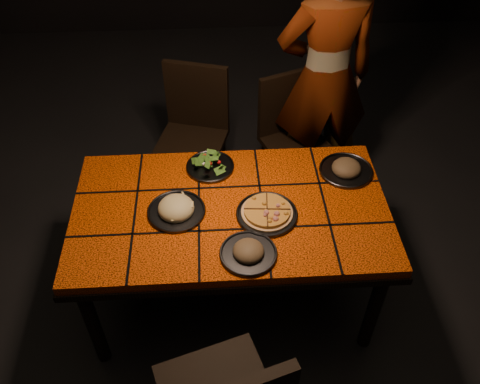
{
  "coord_description": "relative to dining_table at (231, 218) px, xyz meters",
  "views": [
    {
      "loc": [
        -0.06,
        -1.79,
        2.59
      ],
      "look_at": [
        0.05,
        0.04,
        0.82
      ],
      "focal_mm": 38.0,
      "sensor_mm": 36.0,
      "label": 1
    }
  ],
  "objects": [
    {
      "name": "plate_mushroom_a",
      "position": [
        0.07,
        -0.31,
        0.1
      ],
      "size": [
        0.27,
        0.27,
        0.09
      ],
      "color": "#313236",
      "rests_on": "dining_table"
    },
    {
      "name": "plate_mushroom_b",
      "position": [
        0.64,
        0.23,
        0.1
      ],
      "size": [
        0.29,
        0.29,
        0.1
      ],
      "color": "#313236",
      "rests_on": "dining_table"
    },
    {
      "name": "plate_salad",
      "position": [
        -0.1,
        0.31,
        0.1
      ],
      "size": [
        0.26,
        0.26,
        0.07
      ],
      "color": "#313236",
      "rests_on": "dining_table"
    },
    {
      "name": "room_shell",
      "position": [
        0.0,
        0.0,
        0.83
      ],
      "size": [
        6.04,
        7.04,
        3.08
      ],
      "color": "black",
      "rests_on": "ground"
    },
    {
      "name": "diner",
      "position": [
        0.64,
        0.98,
        0.21
      ],
      "size": [
        0.68,
        0.48,
        1.76
      ],
      "primitive_type": "imported",
      "rotation": [
        0.0,
        0.0,
        3.24
      ],
      "color": "brown",
      "rests_on": "ground"
    },
    {
      "name": "chair_far_right",
      "position": [
        0.46,
        0.94,
        -0.16
      ],
      "size": [
        0.52,
        0.52,
        0.89
      ],
      "rotation": [
        0.0,
        0.0,
        0.37
      ],
      "color": "black",
      "rests_on": "ground"
    },
    {
      "name": "dining_table",
      "position": [
        0.0,
        0.0,
        0.0
      ],
      "size": [
        1.62,
        0.92,
        0.75
      ],
      "color": "#E54807",
      "rests_on": "ground"
    },
    {
      "name": "plate_pizza",
      "position": [
        0.18,
        -0.07,
        0.1
      ],
      "size": [
        0.31,
        0.31,
        0.04
      ],
      "color": "#313236",
      "rests_on": "dining_table"
    },
    {
      "name": "plate_pasta",
      "position": [
        -0.27,
        -0.02,
        0.1
      ],
      "size": [
        0.29,
        0.29,
        0.1
      ],
      "color": "#313236",
      "rests_on": "dining_table"
    },
    {
      "name": "chair_far_left",
      "position": [
        -0.2,
        0.98,
        -0.13
      ],
      "size": [
        0.53,
        0.53,
        0.95
      ],
      "rotation": [
        0.0,
        0.0,
        -0.28
      ],
      "color": "black",
      "rests_on": "ground"
    }
  ]
}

